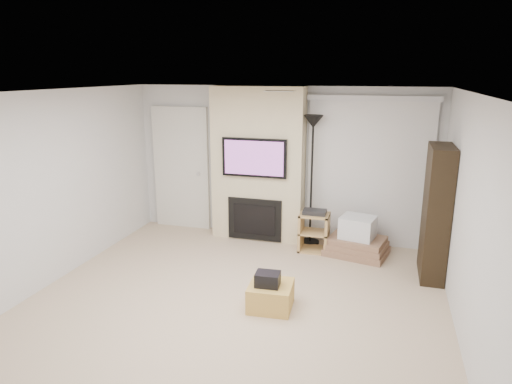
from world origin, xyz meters
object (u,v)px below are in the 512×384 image
(box_stack, at_px, (357,240))
(bookshelf, at_px, (436,213))
(av_stand, at_px, (314,229))
(ottoman, at_px, (271,296))
(floor_lamp, at_px, (313,144))

(box_stack, distance_m, bookshelf, 1.32)
(av_stand, bearing_deg, box_stack, 2.74)
(ottoman, distance_m, bookshelf, 2.51)
(ottoman, distance_m, floor_lamp, 2.68)
(box_stack, xyz_separation_m, bookshelf, (1.03, -0.48, 0.67))
(ottoman, xyz_separation_m, floor_lamp, (0.09, 2.23, 1.48))
(floor_lamp, distance_m, av_stand, 1.33)
(box_stack, bearing_deg, av_stand, -177.26)
(ottoman, distance_m, box_stack, 2.13)
(av_stand, height_order, box_stack, av_stand)
(ottoman, height_order, floor_lamp, floor_lamp)
(av_stand, distance_m, box_stack, 0.67)
(av_stand, relative_size, bookshelf, 0.37)
(ottoman, relative_size, bookshelf, 0.28)
(bookshelf, bearing_deg, ottoman, -142.18)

